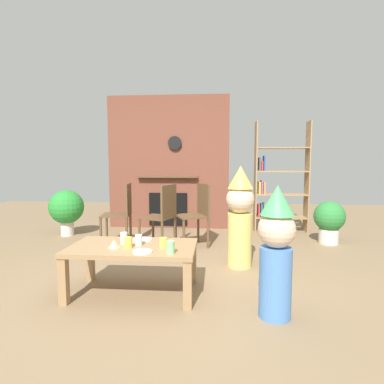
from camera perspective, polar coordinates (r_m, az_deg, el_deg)
name	(u,v)px	position (r m, az deg, el deg)	size (l,w,h in m)	color
ground_plane	(174,282)	(3.19, -3.39, -16.51)	(12.00, 12.00, 0.00)	#846B4C
brick_fireplace_feature	(169,163)	(5.60, -4.42, 5.46)	(2.20, 0.28, 2.40)	brown
bookshelf	(277,181)	(5.44, 15.68, 1.94)	(0.90, 0.28, 1.90)	#9E7A51
coffee_table	(133,253)	(2.87, -11.03, -11.17)	(1.14, 0.63, 0.45)	#9E7A51
paper_cup_near_left	(139,240)	(2.83, -10.02, -8.91)	(0.06, 0.06, 0.10)	silver
paper_cup_near_right	(170,247)	(2.56, -4.10, -10.34)	(0.07, 0.07, 0.11)	#8CD18C
paper_cup_center	(124,238)	(2.91, -12.70, -8.49)	(0.07, 0.07, 0.11)	silver
paper_cup_far_left	(128,243)	(2.77, -11.94, -9.29)	(0.07, 0.07, 0.10)	#F2CC4C
paper_cup_far_right	(163,242)	(2.74, -5.43, -9.44)	(0.07, 0.07, 0.09)	#F2CC4C
paper_plate_front	(142,240)	(3.02, -9.34, -8.83)	(0.18, 0.18, 0.01)	white
paper_plate_rear	(142,252)	(2.63, -9.33, -11.02)	(0.17, 0.17, 0.01)	white
birthday_cake_slice	(114,244)	(2.81, -14.49, -9.39)	(0.10, 0.10, 0.07)	#EAC68C
table_fork	(165,241)	(2.94, -5.15, -9.21)	(0.15, 0.02, 0.01)	silver
child_with_cone_hat	(276,248)	(2.44, 15.57, -10.21)	(0.29, 0.29, 1.03)	#4C7FC6
child_in_pink	(240,214)	(3.52, 9.03, -4.09)	(0.32, 0.32, 1.16)	#E0CC66
dining_chair_left	(122,210)	(4.53, -13.00, -3.33)	(0.45, 0.45, 0.90)	brown
dining_chair_middle	(163,213)	(4.21, -5.49, -3.89)	(0.51, 0.51, 0.90)	brown
dining_chair_right	(197,211)	(4.35, 1.03, -3.56)	(0.53, 0.53, 0.90)	brown
potted_plant_tall	(329,219)	(4.93, 24.44, -4.73)	(0.45, 0.45, 0.63)	beige
potted_plant_short	(67,208)	(5.39, -22.56, -2.81)	(0.55, 0.55, 0.75)	beige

